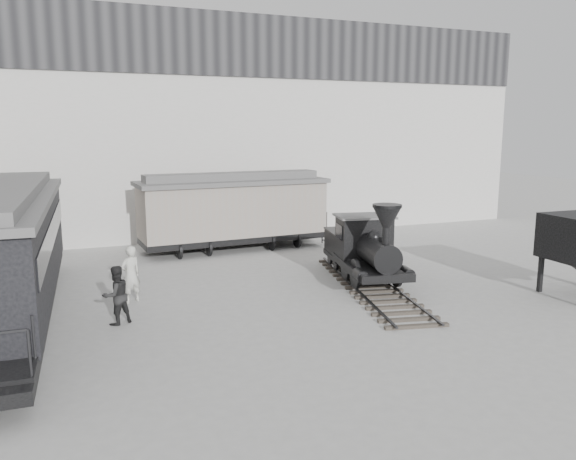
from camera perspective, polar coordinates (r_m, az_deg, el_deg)
name	(u,v)px	position (r m, az deg, el deg)	size (l,w,h in m)	color
ground	(366,322)	(16.41, 7.96, -9.28)	(90.00, 90.00, 0.00)	#9E9E9B
north_wall	(225,127)	(29.44, -6.46, 10.31)	(34.00, 2.51, 11.00)	silver
locomotive	(366,253)	(20.20, 7.94, -2.28)	(3.59, 8.78, 3.03)	#3A352C
boxcar	(233,209)	(25.74, -5.57, 2.10)	(8.78, 3.19, 3.54)	black
passenger_coach	(2,252)	(18.12, -27.05, -2.00)	(3.32, 13.40, 3.56)	black
visitor_a	(131,274)	(18.53, -15.68, -4.34)	(0.67, 0.44, 1.83)	silver
visitor_b	(116,295)	(16.60, -17.06, -6.35)	(0.82, 0.64, 1.69)	#252525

